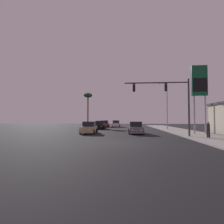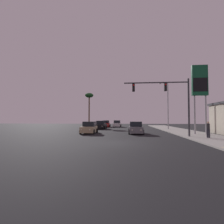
{
  "view_description": "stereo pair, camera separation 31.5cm",
  "coord_description": "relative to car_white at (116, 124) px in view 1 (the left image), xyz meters",
  "views": [
    {
      "loc": [
        0.59,
        -14.97,
        2.05
      ],
      "look_at": [
        -1.3,
        9.1,
        3.02
      ],
      "focal_mm": 28.0,
      "sensor_mm": 36.0,
      "label": 1
    },
    {
      "loc": [
        0.9,
        -14.95,
        2.05
      ],
      "look_at": [
        -1.3,
        9.1,
        3.02
      ],
      "focal_mm": 28.0,
      "sensor_mm": 36.0,
      "label": 2
    }
  ],
  "objects": [
    {
      "name": "ground_plane",
      "position": [
        1.88,
        -30.13,
        -0.76
      ],
      "size": [
        120.0,
        120.0,
        0.0
      ],
      "primitive_type": "plane",
      "color": "black"
    },
    {
      "name": "sidewalk_right",
      "position": [
        11.38,
        -20.13,
        -0.7
      ],
      "size": [
        5.0,
        60.0,
        0.12
      ],
      "color": "gray",
      "rests_on": "ground"
    },
    {
      "name": "car_white",
      "position": [
        0.0,
        0.0,
        0.0
      ],
      "size": [
        2.04,
        4.33,
        1.68
      ],
      "rotation": [
        0.0,
        0.0,
        3.12
      ],
      "color": "silver",
      "rests_on": "ground"
    },
    {
      "name": "car_tan",
      "position": [
        -2.75,
        -20.42,
        0.0
      ],
      "size": [
        2.04,
        4.34,
        1.68
      ],
      "rotation": [
        0.0,
        0.0,
        3.18
      ],
      "color": "tan",
      "rests_on": "ground"
    },
    {
      "name": "car_grey",
      "position": [
        3.87,
        -20.41,
        0.0
      ],
      "size": [
        2.04,
        4.31,
        1.68
      ],
      "rotation": [
        0.0,
        0.0,
        3.14
      ],
      "color": "slate",
      "rests_on": "ground"
    },
    {
      "name": "car_black",
      "position": [
        -2.76,
        -9.46,
        0.0
      ],
      "size": [
        2.04,
        4.34,
        1.68
      ],
      "rotation": [
        0.0,
        0.0,
        3.1
      ],
      "color": "black",
      "rests_on": "ground"
    },
    {
      "name": "car_red",
      "position": [
        -2.79,
        -0.97,
        0.0
      ],
      "size": [
        2.04,
        4.34,
        1.68
      ],
      "rotation": [
        0.0,
        0.0,
        3.18
      ],
      "color": "maroon",
      "rests_on": "ground"
    },
    {
      "name": "traffic_light_mast",
      "position": [
        7.5,
        -24.87,
        3.97
      ],
      "size": [
        7.33,
        0.36,
        6.5
      ],
      "color": "#38383D",
      "rests_on": "sidewalk_right"
    },
    {
      "name": "street_lamp",
      "position": [
        10.3,
        -10.96,
        4.36
      ],
      "size": [
        1.74,
        0.24,
        9.0
      ],
      "color": "#99999E",
      "rests_on": "sidewalk_right"
    },
    {
      "name": "gas_station_sign",
      "position": [
        12.17,
        -21.45,
        5.86
      ],
      "size": [
        2.0,
        0.42,
        9.0
      ],
      "color": "#99999E",
      "rests_on": "sidewalk_right"
    },
    {
      "name": "pedestrian_on_sidewalk",
      "position": [
        11.04,
        -26.18,
        0.27
      ],
      "size": [
        0.34,
        0.32,
        1.67
      ],
      "color": "#23232D",
      "rests_on": "sidewalk_right"
    },
    {
      "name": "palm_tree_far",
      "position": [
        -8.26,
        3.87,
        7.49
      ],
      "size": [
        2.4,
        2.4,
        9.49
      ],
      "color": "brown",
      "rests_on": "ground"
    }
  ]
}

